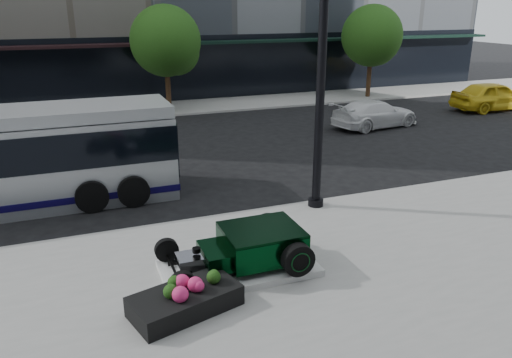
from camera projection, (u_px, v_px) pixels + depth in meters
name	position (u px, v px, depth m)	size (l,w,h in m)	color
ground	(222.00, 192.00, 16.26)	(120.00, 120.00, 0.00)	black
sidewalk_far	(149.00, 110.00, 28.57)	(70.00, 4.00, 0.12)	gray
street_trees	(168.00, 44.00, 26.91)	(29.80, 3.80, 5.70)	black
display_plinth	(239.00, 268.00, 11.17)	(3.40, 1.80, 0.15)	silver
hot_rod	(253.00, 245.00, 11.12)	(3.22, 2.00, 0.81)	black
info_plaque	(187.00, 303.00, 9.76)	(0.48, 0.41, 0.31)	silver
lamppost	(321.00, 77.00, 13.59)	(0.45, 0.45, 8.20)	black
flower_planter	(185.00, 299.00, 9.69)	(2.30, 1.58, 0.68)	black
white_sedan	(375.00, 114.00, 24.61)	(1.88, 4.63, 1.34)	white
yellow_taxi	(493.00, 96.00, 28.46)	(1.95, 4.85, 1.65)	gold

